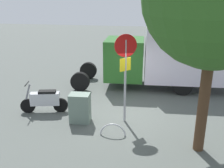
% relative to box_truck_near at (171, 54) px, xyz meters
% --- Properties ---
extents(ground_plane, '(60.00, 60.00, 0.00)m').
position_rel_box_truck_near_xyz_m(ground_plane, '(1.62, 3.42, -1.66)').
color(ground_plane, '#4E534F').
extents(box_truck_near, '(7.83, 2.67, 3.04)m').
position_rel_box_truck_near_xyz_m(box_truck_near, '(0.00, 0.00, 0.00)').
color(box_truck_near, black).
rests_on(box_truck_near, ground).
extents(motorcycle, '(1.78, 0.70, 1.20)m').
position_rel_box_truck_near_xyz_m(motorcycle, '(4.77, 3.80, -1.14)').
color(motorcycle, black).
rests_on(motorcycle, ground).
extents(stop_sign, '(0.71, 0.33, 3.13)m').
position_rel_box_truck_near_xyz_m(stop_sign, '(1.66, 4.00, 0.43)').
color(stop_sign, '#9E9EA3').
rests_on(stop_sign, ground).
extents(utility_cabinet, '(0.74, 0.56, 1.06)m').
position_rel_box_truck_near_xyz_m(utility_cabinet, '(3.21, 4.32, -1.13)').
color(utility_cabinet, slate).
rests_on(utility_cabinet, ground).
extents(bike_rack_hoop, '(0.85, 0.12, 0.85)m').
position_rel_box_truck_near_xyz_m(bike_rack_hoop, '(1.89, 5.07, -1.66)').
color(bike_rack_hoop, '#B7B7BC').
rests_on(bike_rack_hoop, ground).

